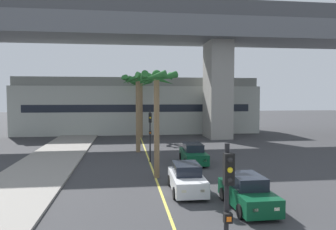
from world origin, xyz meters
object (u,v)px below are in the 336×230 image
Objects in this scene: traffic_light_median_far at (150,129)px; palm_tree_near_median at (140,93)px; traffic_light_median_near at (227,205)px; palm_tree_mid_median at (138,90)px; car_queue_second at (247,193)px; palm_tree_far_median at (156,91)px; car_queue_third at (193,154)px; car_queue_front at (187,179)px.

traffic_light_median_far is 0.56× the size of palm_tree_near_median.
traffic_light_median_near is at bearing -88.47° from traffic_light_median_far.
car_queue_second is at bearing -74.25° from palm_tree_mid_median.
palm_tree_far_median is at bearing -89.52° from traffic_light_median_far.
traffic_light_median_near is 0.60× the size of palm_tree_far_median.
traffic_light_median_near is at bearing -99.32° from car_queue_third.
car_queue_second is 0.59× the size of palm_tree_far_median.
traffic_light_median_near is at bearing -95.25° from car_queue_front.
car_queue_third is 0.99× the size of traffic_light_median_far.
palm_tree_near_median reaches higher than car_queue_front.
car_queue_third is at bearing 75.28° from car_queue_front.
palm_tree_far_median is at bearing 121.17° from car_queue_second.
palm_tree_far_median reaches higher than traffic_light_median_far.
car_queue_second is at bearing 65.14° from traffic_light_median_near.
car_queue_second and car_queue_third have the same top height.
traffic_light_median_far is (-3.36, 0.84, 1.99)m from car_queue_third.
palm_tree_mid_median reaches higher than car_queue_front.
palm_tree_mid_median is at bearing 125.37° from car_queue_third.
traffic_light_median_far is 15.99m from palm_tree_near_median.
palm_tree_near_median reaches higher than traffic_light_median_near.
palm_tree_near_median is (-3.83, 26.88, 5.03)m from car_queue_second.
car_queue_second is 8.13m from traffic_light_median_near.
car_queue_second is 0.98× the size of traffic_light_median_near.
palm_tree_near_median is 1.07× the size of palm_tree_far_median.
palm_tree_near_median is (-0.02, 15.70, 3.03)m from traffic_light_median_far.
traffic_light_median_near is at bearing -89.14° from palm_tree_near_median.
palm_tree_mid_median reaches higher than traffic_light_median_near.
car_queue_second is at bearing -71.23° from traffic_light_median_far.
car_queue_third is at bearing -14.07° from traffic_light_median_far.
car_queue_front is 0.59× the size of palm_tree_far_median.
car_queue_third is at bearing 80.68° from traffic_light_median_near.
car_queue_front is 0.56× the size of palm_tree_mid_median.
traffic_light_median_far is at bearing -81.43° from palm_tree_mid_median.
palm_tree_near_median reaches higher than car_queue_third.
traffic_light_median_far is at bearing 99.76° from car_queue_front.
car_queue_third is (-0.44, 10.34, 0.00)m from car_queue_second.
car_queue_third is (1.94, 7.39, 0.00)m from car_queue_front.
car_queue_second is (2.39, -2.95, 0.00)m from car_queue_front.
car_queue_front is 0.55× the size of palm_tree_near_median.
palm_tree_far_median reaches higher than traffic_light_median_near.
palm_tree_near_median is (-1.44, 23.93, 5.03)m from car_queue_front.
traffic_light_median_far reaches higher than car_queue_second.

